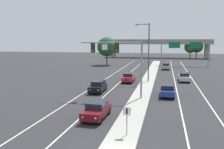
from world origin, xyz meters
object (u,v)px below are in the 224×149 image
at_px(car_oncoming_black, 98,86).
at_px(highway_sign_gantry, 185,44).
at_px(street_lamp_median, 147,49).
at_px(car_receding_tan, 166,66).
at_px(overhead_signal_mast, 121,56).
at_px(car_oncoming_darkred, 97,110).
at_px(car_receding_blue, 168,90).
at_px(tree_far_left_b, 107,47).
at_px(car_receding_silver, 184,77).
at_px(tree_far_right_b, 197,46).
at_px(tree_far_right_a, 190,47).
at_px(median_sign_post, 127,117).
at_px(car_oncoming_red, 129,77).

xyz_separation_m(car_oncoming_black, highway_sign_gantry, (14.43, 40.27, 5.34)).
xyz_separation_m(street_lamp_median, car_receding_tan, (3.22, 19.88, -4.97)).
xyz_separation_m(overhead_signal_mast, car_oncoming_darkred, (-0.80, -8.49, -4.53)).
relative_size(car_receding_blue, tree_far_left_b, 0.55).
height_order(car_receding_blue, highway_sign_gantry, highway_sign_gantry).
bearing_deg(car_receding_silver, car_oncoming_darkred, -111.87).
bearing_deg(tree_far_right_b, overhead_signal_mast, -103.04).
bearing_deg(car_receding_silver, tree_far_left_b, 127.83).
bearing_deg(tree_far_right_a, street_lamp_median, -101.54).
height_order(overhead_signal_mast, car_oncoming_darkred, overhead_signal_mast).
bearing_deg(highway_sign_gantry, tree_far_right_b, 77.87).
xyz_separation_m(street_lamp_median, highway_sign_gantry, (8.32, 30.28, 0.37)).
xyz_separation_m(car_oncoming_darkred, car_receding_blue, (6.51, 10.82, 0.00)).
xyz_separation_m(street_lamp_median, car_oncoming_darkred, (-3.05, -21.53, -4.97)).
relative_size(car_receding_blue, car_receding_tan, 1.00).
bearing_deg(car_oncoming_black, median_sign_post, -67.22).
bearing_deg(car_oncoming_darkred, car_oncoming_red, 90.20).
xyz_separation_m(street_lamp_median, tree_far_right_a, (12.79, 62.65, -1.30)).
xyz_separation_m(overhead_signal_mast, street_lamp_median, (2.25, 13.04, 0.44)).
xyz_separation_m(car_receding_tan, tree_far_left_b, (-17.12, 8.32, 4.53)).
height_order(overhead_signal_mast, street_lamp_median, street_lamp_median).
xyz_separation_m(car_receding_silver, tree_far_right_a, (6.38, 60.61, 3.67)).
bearing_deg(street_lamp_median, median_sign_post, -89.12).
bearing_deg(highway_sign_gantry, car_receding_tan, -116.09).
bearing_deg(tree_far_right_a, car_receding_blue, -97.25).
distance_m(car_oncoming_darkred, car_receding_silver, 25.40).
height_order(car_receding_tan, tree_far_left_b, tree_far_left_b).
bearing_deg(car_receding_blue, highway_sign_gantry, 83.24).
height_order(street_lamp_median, tree_far_right_b, street_lamp_median).
relative_size(median_sign_post, car_receding_silver, 0.49).
distance_m(car_receding_blue, tree_far_right_a, 74.05).
xyz_separation_m(car_oncoming_black, car_receding_blue, (9.57, -0.73, 0.00)).
bearing_deg(tree_far_right_a, highway_sign_gantry, -97.86).
xyz_separation_m(street_lamp_median, tree_far_right_b, (15.20, 62.30, -1.01)).
height_order(car_oncoming_darkred, car_receding_tan, same).
xyz_separation_m(car_oncoming_darkred, car_oncoming_black, (-3.06, 11.55, 0.00)).
distance_m(street_lamp_median, car_oncoming_red, 5.91).
bearing_deg(car_receding_tan, car_oncoming_red, -107.14).
relative_size(overhead_signal_mast, tree_far_right_a, 1.14).
distance_m(overhead_signal_mast, tree_far_right_b, 77.34).
distance_m(median_sign_post, tree_far_left_b, 55.66).
height_order(car_receding_tan, tree_far_right_b, tree_far_right_b).
relative_size(overhead_signal_mast, car_oncoming_darkred, 1.73).
bearing_deg(car_receding_blue, tree_far_left_b, 114.04).
height_order(car_receding_blue, tree_far_left_b, tree_far_left_b).
height_order(median_sign_post, car_oncoming_black, median_sign_post).
bearing_deg(car_receding_tan, median_sign_post, -93.58).
xyz_separation_m(car_oncoming_black, car_oncoming_red, (2.98, 9.29, 0.00)).
bearing_deg(car_receding_blue, tree_far_right_a, 82.75).
distance_m(car_oncoming_black, car_receding_blue, 9.59).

